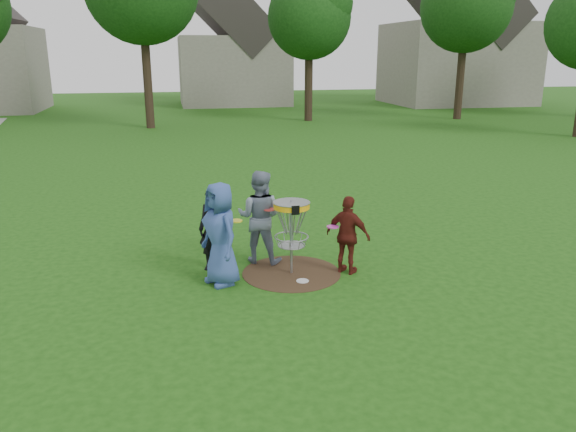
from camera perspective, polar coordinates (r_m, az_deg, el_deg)
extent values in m
plane|color=#19470F|center=(10.29, 0.35, -5.82)|extent=(100.00, 100.00, 0.00)
cylinder|color=#47331E|center=(10.28, 0.35, -5.79)|extent=(1.80, 1.80, 0.01)
imported|color=#355094|center=(9.62, -6.88, -1.82)|extent=(0.89, 1.04, 1.80)
imported|color=black|center=(10.28, -7.55, -1.37)|extent=(0.67, 0.56, 1.56)
imported|color=gray|center=(10.59, -2.92, -0.08)|extent=(1.06, 0.97, 1.78)
imported|color=#5A1B14|center=(10.12, 6.13, -1.96)|extent=(0.86, 0.83, 1.44)
cylinder|color=silver|center=(9.92, 1.49, -6.63)|extent=(0.22, 0.22, 0.02)
cylinder|color=#9EA0A5|center=(10.05, 0.35, -2.17)|extent=(0.05, 0.05, 1.38)
cylinder|color=#FFB10D|center=(9.88, 0.36, 1.08)|extent=(0.64, 0.64, 0.10)
cylinder|color=#9EA0A5|center=(9.86, 0.36, 1.39)|extent=(0.66, 0.66, 0.01)
cube|color=black|center=(9.57, 0.77, 0.58)|extent=(0.14, 0.02, 0.16)
torus|color=#9EA0A5|center=(10.04, 0.35, -2.11)|extent=(0.62, 0.62, 0.02)
torus|color=#9EA0A5|center=(10.09, 0.35, -2.98)|extent=(0.50, 0.50, 0.02)
cylinder|color=#9EA0A5|center=(10.10, 0.35, -3.03)|extent=(0.44, 0.44, 0.01)
cylinder|color=yellow|center=(9.63, -5.30, -0.49)|extent=(0.22, 0.22, 0.02)
cylinder|color=orange|center=(10.16, -6.06, -0.49)|extent=(0.22, 0.22, 0.02)
cylinder|color=#FF4443|center=(10.34, -1.92, 0.68)|extent=(0.22, 0.22, 0.02)
cylinder|color=#D538B2|center=(10.03, 4.57, -1.09)|extent=(0.22, 0.22, 0.02)
cylinder|color=#38281C|center=(30.87, -14.05, 12.94)|extent=(0.46, 0.46, 4.62)
cylinder|color=#38281C|center=(33.35, 2.10, 12.89)|extent=(0.46, 0.46, 3.78)
sphere|color=#164211|center=(33.35, 2.18, 19.54)|extent=(4.68, 4.68, 4.68)
cylinder|color=#38281C|center=(35.68, 17.05, 12.77)|extent=(0.46, 0.46, 4.20)
sphere|color=#164211|center=(35.73, 17.66, 19.65)|extent=(5.20, 5.20, 5.20)
cube|color=gray|center=(44.62, -5.60, 14.47)|extent=(8.00, 7.00, 5.00)
cube|color=#2D2826|center=(44.67, -5.75, 19.53)|extent=(6.11, 7.14, 6.11)
cube|color=gray|center=(46.82, 16.72, 14.58)|extent=(10.00, 8.00, 6.00)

